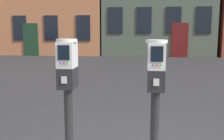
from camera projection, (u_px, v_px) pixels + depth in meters
name	position (u px, v px, depth m)	size (l,w,h in m)	color
parking_meter_near_kerb	(68.00, 82.00, 2.79)	(0.22, 0.25, 1.44)	black
parking_meter_twin_adjacent	(156.00, 84.00, 2.69)	(0.22, 0.25, 1.44)	black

